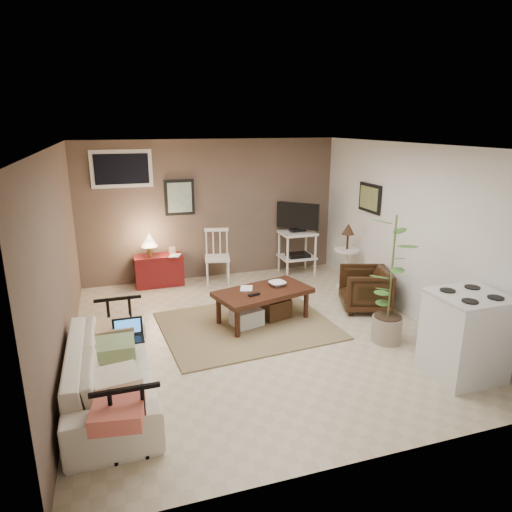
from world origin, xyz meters
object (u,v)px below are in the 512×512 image
object	(u,v)px
armchair	(365,287)
stove	(465,335)
sofa	(110,361)
potted_plant	(391,275)
red_console	(158,268)
side_table	(347,248)
coffee_table	(262,303)
spindle_chair	(217,258)
tv_stand	(298,237)

from	to	relation	value
armchair	stove	size ratio (longest dim) A/B	0.72
sofa	potted_plant	size ratio (longest dim) A/B	1.24
sofa	red_console	size ratio (longest dim) A/B	2.23
side_table	armchair	xyz separation A→B (m)	(-0.19, -0.93, -0.33)
coffee_table	armchair	bearing A→B (deg)	-1.14
spindle_chair	stove	xyz separation A→B (m)	(1.84, -3.78, 0.04)
red_console	stove	size ratio (longest dim) A/B	0.96
coffee_table	red_console	size ratio (longest dim) A/B	1.56
tv_stand	side_table	distance (m)	1.04
tv_stand	side_table	bearing A→B (deg)	-61.51
sofa	red_console	distance (m)	3.30
armchair	spindle_chair	bearing A→B (deg)	-116.95
coffee_table	stove	size ratio (longest dim) A/B	1.50
coffee_table	armchair	world-z (taller)	armchair
spindle_chair	tv_stand	world-z (taller)	tv_stand
potted_plant	coffee_table	bearing A→B (deg)	141.47
coffee_table	spindle_chair	xyz separation A→B (m)	(-0.21, 1.80, 0.16)
coffee_table	red_console	bearing A→B (deg)	121.83
spindle_chair	stove	distance (m)	4.20
coffee_table	tv_stand	xyz separation A→B (m)	(1.28, 1.82, 0.42)
coffee_table	red_console	xyz separation A→B (m)	(-1.20, 1.93, 0.04)
coffee_table	stove	distance (m)	2.57
tv_stand	potted_plant	bearing A→B (deg)	-89.50
sofa	stove	world-z (taller)	stove
coffee_table	tv_stand	distance (m)	2.26
sofa	armchair	distance (m)	3.79
coffee_table	side_table	distance (m)	2.03
spindle_chair	potted_plant	world-z (taller)	potted_plant
tv_stand	armchair	bearing A→B (deg)	-80.70
coffee_table	tv_stand	bearing A→B (deg)	54.93
sofa	stove	distance (m)	3.70
sofa	spindle_chair	world-z (taller)	spindle_chair
spindle_chair	potted_plant	xyz separation A→B (m)	(1.51, -2.83, 0.44)
spindle_chair	armchair	size ratio (longest dim) A/B	1.34
stove	armchair	bearing A→B (deg)	91.31
coffee_table	spindle_chair	world-z (taller)	spindle_chair
sofa	potted_plant	bearing A→B (deg)	-86.09
potted_plant	stove	xyz separation A→B (m)	(0.32, -0.95, -0.41)
red_console	armchair	xyz separation A→B (m)	(2.78, -1.97, 0.03)
sofa	tv_stand	world-z (taller)	tv_stand
side_table	sofa	bearing A→B (deg)	-150.20
sofa	side_table	bearing A→B (deg)	-60.20
armchair	red_console	bearing A→B (deg)	-106.60
coffee_table	sofa	distance (m)	2.37
coffee_table	sofa	world-z (taller)	sofa
coffee_table	potted_plant	xyz separation A→B (m)	(1.30, -1.04, 0.60)
side_table	armchair	distance (m)	1.01
red_console	spindle_chair	distance (m)	1.01
red_console	stove	distance (m)	4.83
red_console	side_table	bearing A→B (deg)	-19.14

